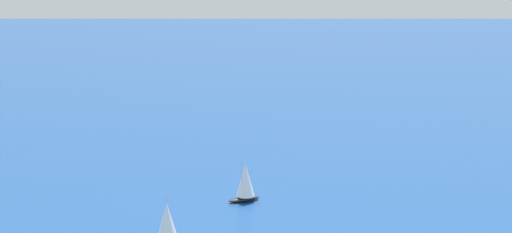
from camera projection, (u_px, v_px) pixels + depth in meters
sailboat_mid_cluster at (167, 225)px, 149.40m from camera, size 6.56×9.17×11.55m
sailboat_outer_ring_a at (245, 182)px, 180.91m from camera, size 7.97×7.76×11.21m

